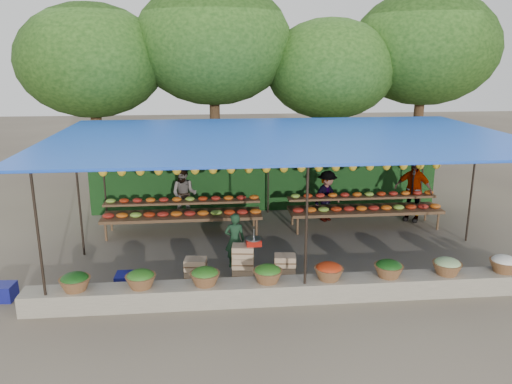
{
  "coord_description": "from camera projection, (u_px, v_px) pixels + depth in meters",
  "views": [
    {
      "loc": [
        -1.79,
        -11.51,
        4.6
      ],
      "look_at": [
        -0.63,
        0.2,
        1.4
      ],
      "focal_mm": 35.0,
      "sensor_mm": 36.0,
      "label": 1
    }
  ],
  "objects": [
    {
      "name": "fruit_table_right",
      "position": [
        365.0,
        206.0,
        13.81
      ],
      "size": [
        4.21,
        0.95,
        0.93
      ],
      "color": "brown",
      "rests_on": "ground"
    },
    {
      "name": "vendor_seated",
      "position": [
        235.0,
        240.0,
        11.14
      ],
      "size": [
        0.47,
        0.31,
        1.26
      ],
      "primitive_type": "imported",
      "rotation": [
        0.0,
        0.0,
        3.12
      ],
      "color": "#193820",
      "rests_on": "ground"
    },
    {
      "name": "crate_counter",
      "position": [
        242.0,
        266.0,
        10.57
      ],
      "size": [
        2.39,
        0.39,
        0.77
      ],
      "color": "tan",
      "rests_on": "ground"
    },
    {
      "name": "customer_left",
      "position": [
        184.0,
        194.0,
        14.33
      ],
      "size": [
        0.87,
        0.76,
        1.55
      ],
      "primitive_type": "imported",
      "rotation": [
        0.0,
        0.0,
        -0.26
      ],
      "color": "slate",
      "rests_on": "ground"
    },
    {
      "name": "stone_curb",
      "position": [
        303.0,
        290.0,
        9.74
      ],
      "size": [
        10.6,
        0.55,
        0.4
      ],
      "primitive_type": "cube",
      "color": "slate",
      "rests_on": "ground"
    },
    {
      "name": "stall_canopy",
      "position": [
        283.0,
        141.0,
        11.8
      ],
      "size": [
        10.8,
        6.6,
        2.82
      ],
      "color": "black",
      "rests_on": "ground"
    },
    {
      "name": "fruit_table_left",
      "position": [
        183.0,
        211.0,
        13.33
      ],
      "size": [
        4.21,
        0.95,
        0.93
      ],
      "color": "brown",
      "rests_on": "ground"
    },
    {
      "name": "tree_row",
      "position": [
        272.0,
        53.0,
        17.09
      ],
      "size": [
        16.51,
        5.5,
        7.12
      ],
      "color": "#3C2216",
      "rests_on": "ground"
    },
    {
      "name": "produce_baskets",
      "position": [
        298.0,
        273.0,
        9.63
      ],
      "size": [
        8.98,
        0.58,
        0.34
      ],
      "color": "brown",
      "rests_on": "stone_curb"
    },
    {
      "name": "ground",
      "position": [
        282.0,
        247.0,
        12.43
      ],
      "size": [
        60.0,
        60.0,
        0.0
      ],
      "primitive_type": "plane",
      "color": "brown",
      "rests_on": "ground"
    },
    {
      "name": "blue_crate_front",
      "position": [
        1.0,
        292.0,
        9.72
      ],
      "size": [
        0.57,
        0.43,
        0.32
      ],
      "primitive_type": "cube",
      "rotation": [
        0.0,
        0.0,
        -0.08
      ],
      "color": "navy",
      "rests_on": "ground"
    },
    {
      "name": "weighing_scale",
      "position": [
        254.0,
        241.0,
        10.45
      ],
      "size": [
        0.33,
        0.33,
        0.35
      ],
      "color": "#AA170D",
      "rests_on": "crate_counter"
    },
    {
      "name": "customer_mid",
      "position": [
        327.0,
        196.0,
        14.28
      ],
      "size": [
        1.1,
        0.97,
        1.48
      ],
      "primitive_type": "imported",
      "rotation": [
        0.0,
        0.0,
        0.56
      ],
      "color": "slate",
      "rests_on": "ground"
    },
    {
      "name": "blue_crate_back",
      "position": [
        130.0,
        282.0,
        10.15
      ],
      "size": [
        0.59,
        0.43,
        0.34
      ],
      "primitive_type": "cube",
      "rotation": [
        0.0,
        0.0,
        -0.04
      ],
      "color": "navy",
      "rests_on": "ground"
    },
    {
      "name": "netting_backdrop",
      "position": [
        267.0,
        171.0,
        15.13
      ],
      "size": [
        10.6,
        0.06,
        2.5
      ],
      "primitive_type": "cube",
      "color": "#1E4A1A",
      "rests_on": "ground"
    },
    {
      "name": "customer_right",
      "position": [
        413.0,
        190.0,
        14.26
      ],
      "size": [
        1.12,
        1.0,
        1.82
      ],
      "primitive_type": "imported",
      "rotation": [
        0.0,
        0.0,
        -0.65
      ],
      "color": "slate",
      "rests_on": "ground"
    }
  ]
}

